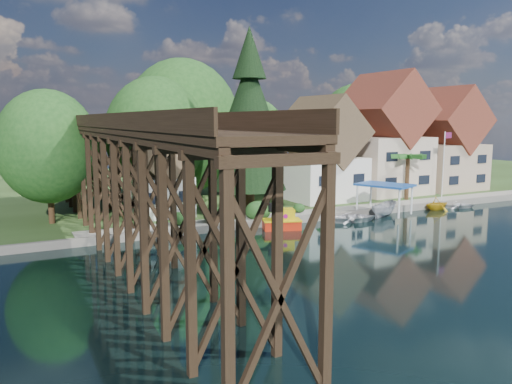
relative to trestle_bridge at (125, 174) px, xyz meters
The scene contains 19 objects.
ground 17.64m from the trestle_bridge, 17.91° to the right, with size 140.00×140.00×0.00m, color black.
bank 33.36m from the trestle_bridge, 60.97° to the left, with size 140.00×52.00×0.50m, color #2F481D.
seawall 20.82m from the trestle_bridge, ahead, with size 60.00×0.40×0.62m, color slate.
promenade 22.90m from the trestle_bridge, 10.63° to the left, with size 50.00×2.60×0.06m, color gray.
trestle_bridge is the anchor object (origin of this frame).
house_left 25.42m from the trestle_bridge, 25.21° to the left, with size 7.64×8.64×11.02m.
house_center 33.96m from the trestle_bridge, 19.49° to the left, with size 8.65×9.18×13.89m.
house_right 42.41m from the trestle_bridge, 14.79° to the left, with size 8.15×8.64×12.45m.
shed 10.69m from the trestle_bridge, 61.81° to the left, with size 5.09×5.40×7.85m.
bg_trees 23.48m from the trestle_bridge, 43.41° to the left, with size 49.90×13.30×10.57m.
shrubs 12.79m from the trestle_bridge, 19.72° to the left, with size 15.76×2.47×1.70m.
conifer 15.37m from the trestle_bridge, 30.10° to the left, with size 6.80×6.80×16.74m.
palm_tree 31.54m from the trestle_bridge, 11.10° to the left, with size 3.74×3.74×5.12m.
flagpole 34.39m from the trestle_bridge, ahead, with size 1.13×0.19×7.24m.
tugboat 13.78m from the trestle_bridge, ahead, with size 3.50×2.63×2.26m.
boat_white_a 20.77m from the trestle_bridge, ahead, with size 3.04×4.25×0.88m, color silver.
boat_canopy 24.49m from the trestle_bridge, ahead, with size 4.85×5.65×3.06m.
boat_yellow 31.57m from the trestle_bridge, ahead, with size 2.41×2.79×1.47m, color gold.
boat_white_b 34.56m from the trestle_bridge, ahead, with size 2.46×3.44×0.71m, color white.
Camera 1 is at (-23.11, -28.54, 8.96)m, focal length 35.00 mm.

